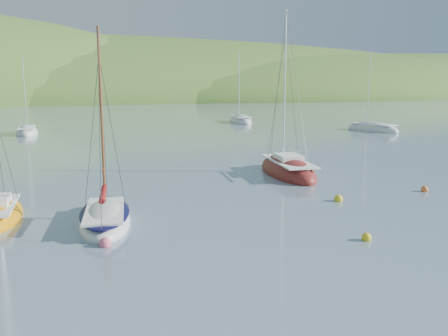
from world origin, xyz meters
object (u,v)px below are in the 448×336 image
object	(u,v)px
distant_sloop_a	(27,133)
distant_sloop_b	(241,121)
distant_sloop_d	(373,130)
daysailer_white	(105,219)
sloop_red	(288,171)

from	to	relation	value
distant_sloop_a	distant_sloop_b	size ratio (longest dim) A/B	0.87
distant_sloop_b	distant_sloop_d	world-z (taller)	distant_sloop_b
daysailer_white	sloop_red	size ratio (longest dim) A/B	0.78
distant_sloop_b	distant_sloop_d	xyz separation A→B (m)	(10.85, -17.88, -0.01)
distant_sloop_a	distant_sloop_d	xyz separation A→B (m)	(41.24, -11.53, 0.01)
sloop_red	distant_sloop_d	bearing A→B (deg)	51.93
sloop_red	distant_sloop_a	xyz separation A→B (m)	(-17.18, 34.21, -0.05)
distant_sloop_a	distant_sloop_d	world-z (taller)	distant_sloop_d
distant_sloop_a	distant_sloop_d	size ratio (longest dim) A/B	0.92
daysailer_white	distant_sloop_b	xyz separation A→B (m)	(26.54, 48.32, -0.02)
sloop_red	distant_sloop_b	world-z (taller)	sloop_red
distant_sloop_a	distant_sloop_b	distance (m)	31.05
daysailer_white	sloop_red	distance (m)	15.42
daysailer_white	distant_sloop_a	world-z (taller)	distant_sloop_a
daysailer_white	distant_sloop_d	xyz separation A→B (m)	(37.38, 30.44, -0.03)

